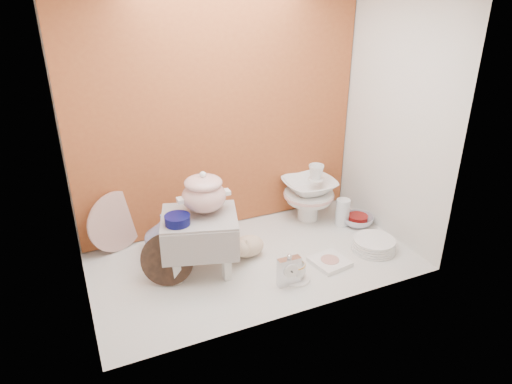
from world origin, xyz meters
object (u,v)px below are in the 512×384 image
at_px(mantel_clock, 289,270).
at_px(dinner_plate_stack, 374,244).
at_px(soup_tureen, 204,192).
at_px(floral_platter, 117,222).
at_px(porcelain_tower, 309,193).
at_px(plush_pig, 248,246).
at_px(step_stool, 201,243).
at_px(crystal_bowl, 358,220).
at_px(blue_white_vase, 165,234).
at_px(gold_rim_teacup, 295,270).

distance_m(mantel_clock, dinner_plate_stack, 0.63).
bearing_deg(dinner_plate_stack, soup_tureen, 165.14).
xyz_separation_m(floral_platter, porcelain_tower, (1.21, -0.12, 0.01)).
relative_size(plush_pig, dinner_plate_stack, 0.92).
xyz_separation_m(step_stool, crystal_bowl, (1.09, 0.07, -0.14)).
distance_m(step_stool, floral_platter, 0.55).
xyz_separation_m(step_stool, porcelain_tower, (0.83, 0.28, 0.02)).
relative_size(soup_tureen, porcelain_tower, 0.71).
height_order(mantel_clock, porcelain_tower, porcelain_tower).
relative_size(floral_platter, mantel_clock, 2.03).
bearing_deg(soup_tureen, dinner_plate_stack, -14.86).
height_order(crystal_bowl, porcelain_tower, porcelain_tower).
bearing_deg(blue_white_vase, step_stool, -61.32).
distance_m(gold_rim_teacup, dinner_plate_stack, 0.57).
bearing_deg(plush_pig, mantel_clock, -94.03).
relative_size(floral_platter, crystal_bowl, 1.82).
xyz_separation_m(blue_white_vase, dinner_plate_stack, (1.13, -0.47, -0.09)).
bearing_deg(step_stool, plush_pig, 20.03).
distance_m(soup_tureen, porcelain_tower, 0.87).
bearing_deg(soup_tureen, step_stool, -145.79).
relative_size(soup_tureen, crystal_bowl, 1.36).
xyz_separation_m(blue_white_vase, gold_rim_teacup, (0.56, -0.54, -0.07)).
bearing_deg(floral_platter, crystal_bowl, -12.82).
bearing_deg(blue_white_vase, crystal_bowl, -8.22).
bearing_deg(crystal_bowl, porcelain_tower, 140.46).
height_order(step_stool, floral_platter, floral_platter).
distance_m(step_stool, plush_pig, 0.30).
xyz_separation_m(mantel_clock, porcelain_tower, (0.46, 0.60, 0.10)).
distance_m(dinner_plate_stack, crystal_bowl, 0.31).
xyz_separation_m(floral_platter, dinner_plate_stack, (1.37, -0.63, -0.15)).
height_order(floral_platter, dinner_plate_stack, floral_platter).
bearing_deg(soup_tureen, blue_white_vase, 128.49).
bearing_deg(dinner_plate_stack, step_stool, 167.22).
bearing_deg(mantel_clock, crystal_bowl, 29.72).
xyz_separation_m(gold_rim_teacup, porcelain_tower, (0.41, 0.57, 0.14)).
relative_size(mantel_clock, dinner_plate_stack, 0.69).
bearing_deg(gold_rim_teacup, blue_white_vase, 136.07).
height_order(floral_platter, mantel_clock, floral_platter).
height_order(floral_platter, porcelain_tower, porcelain_tower).
relative_size(step_stool, crystal_bowl, 1.96).
bearing_deg(floral_platter, dinner_plate_stack, -24.77).
distance_m(blue_white_vase, dinner_plate_stack, 1.23).
distance_m(mantel_clock, porcelain_tower, 0.77).
bearing_deg(crystal_bowl, floral_platter, 167.18).
xyz_separation_m(step_stool, gold_rim_teacup, (0.43, -0.29, -0.11)).
distance_m(floral_platter, blue_white_vase, 0.29).
distance_m(floral_platter, mantel_clock, 1.05).
bearing_deg(crystal_bowl, blue_white_vase, 171.78).
xyz_separation_m(step_stool, dinner_plate_stack, (0.99, -0.22, -0.13)).
distance_m(step_stool, crystal_bowl, 1.10).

